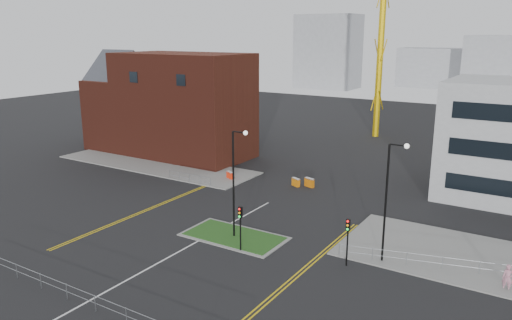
{
  "coord_description": "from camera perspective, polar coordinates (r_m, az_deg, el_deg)",
  "views": [
    {
      "loc": [
        24.19,
        -23.94,
        16.57
      ],
      "look_at": [
        0.12,
        14.46,
        5.0
      ],
      "focal_mm": 35.0,
      "sensor_mm": 36.0,
      "label": 1
    }
  ],
  "objects": [
    {
      "name": "ground",
      "position": [
        37.85,
        -12.13,
        -11.98
      ],
      "size": [
        200.0,
        200.0,
        0.0
      ],
      "primitive_type": "plane",
      "color": "black",
      "rests_on": "ground"
    },
    {
      "name": "pavement_left",
      "position": [
        65.85,
        -11.43,
        -0.49
      ],
      "size": [
        28.0,
        8.0,
        0.12
      ],
      "primitive_type": "cube",
      "color": "slate",
      "rests_on": "ground"
    },
    {
      "name": "pavement_right",
      "position": [
        41.44,
        26.71,
        -10.79
      ],
      "size": [
        24.0,
        10.0,
        0.12
      ],
      "primitive_type": "cube",
      "color": "slate",
      "rests_on": "ground"
    },
    {
      "name": "island_kerb",
      "position": [
        42.26,
        -2.52,
        -8.72
      ],
      "size": [
        8.6,
        4.6,
        0.08
      ],
      "primitive_type": "cube",
      "color": "slate",
      "rests_on": "ground"
    },
    {
      "name": "grass_island",
      "position": [
        42.25,
        -2.52,
        -8.7
      ],
      "size": [
        8.0,
        4.0,
        0.12
      ],
      "primitive_type": "cube",
      "color": "#204B19",
      "rests_on": "ground"
    },
    {
      "name": "brick_building",
      "position": [
        70.83,
        -10.13,
        6.21
      ],
      "size": [
        24.2,
        10.07,
        14.24
      ],
      "color": "#4F1D13",
      "rests_on": "ground"
    },
    {
      "name": "streetlamp_island",
      "position": [
        40.34,
        -2.35,
        -1.75
      ],
      "size": [
        1.46,
        0.36,
        9.18
      ],
      "color": "black",
      "rests_on": "ground"
    },
    {
      "name": "streetlamp_right_near",
      "position": [
        37.09,
        14.99,
        -3.69
      ],
      "size": [
        1.46,
        0.36,
        9.18
      ],
      "color": "black",
      "rests_on": "ground"
    },
    {
      "name": "traffic_light_island",
      "position": [
        38.72,
        -1.81,
        -6.89
      ],
      "size": [
        0.28,
        0.33,
        3.65
      ],
      "color": "black",
      "rests_on": "ground"
    },
    {
      "name": "traffic_light_right",
      "position": [
        36.93,
        10.44,
        -8.21
      ],
      "size": [
        0.28,
        0.33,
        3.65
      ],
      "color": "black",
      "rests_on": "ground"
    },
    {
      "name": "railing_front",
      "position": [
        34.0,
        -19.44,
        -14.23
      ],
      "size": [
        24.05,
        0.05,
        1.1
      ],
      "color": "gray",
      "rests_on": "ground"
    },
    {
      "name": "railing_left",
      "position": [
        56.99,
        -7.61,
        -1.93
      ],
      "size": [
        6.05,
        0.05,
        1.1
      ],
      "color": "gray",
      "rests_on": "ground"
    },
    {
      "name": "railing_right",
      "position": [
        38.97,
        24.21,
        -10.92
      ],
      "size": [
        19.05,
        5.05,
        1.1
      ],
      "color": "gray",
      "rests_on": "ground"
    },
    {
      "name": "centre_line",
      "position": [
        39.15,
        -10.07,
        -10.95
      ],
      "size": [
        0.15,
        30.0,
        0.01
      ],
      "primitive_type": "cube",
      "color": "silver",
      "rests_on": "ground"
    },
    {
      "name": "yellow_left_a",
      "position": [
        50.28,
        -11.63,
        -5.22
      ],
      "size": [
        0.12,
        24.0,
        0.01
      ],
      "primitive_type": "cube",
      "color": "gold",
      "rests_on": "ground"
    },
    {
      "name": "yellow_left_b",
      "position": [
        50.08,
        -11.38,
        -5.29
      ],
      "size": [
        0.12,
        24.0,
        0.01
      ],
      "primitive_type": "cube",
      "color": "gold",
      "rests_on": "ground"
    },
    {
      "name": "yellow_right_a",
      "position": [
        37.24,
        5.45,
        -12.16
      ],
      "size": [
        0.12,
        20.0,
        0.01
      ],
      "primitive_type": "cube",
      "color": "gold",
      "rests_on": "ground"
    },
    {
      "name": "yellow_right_b",
      "position": [
        37.12,
        5.87,
        -12.26
      ],
      "size": [
        0.12,
        20.0,
        0.01
      ],
      "primitive_type": "cube",
      "color": "gold",
      "rests_on": "ground"
    },
    {
      "name": "skyline_a",
      "position": [
        157.7,
        8.22,
        12.15
      ],
      "size": [
        18.0,
        12.0,
        22.0
      ],
      "primitive_type": "cube",
      "color": "gray",
      "rests_on": "ground"
    },
    {
      "name": "skyline_b",
      "position": [
        154.83,
        27.18,
        9.6
      ],
      "size": [
        24.0,
        12.0,
        16.0
      ],
      "primitive_type": "cube",
      "color": "gray",
      "rests_on": "ground"
    },
    {
      "name": "skyline_d",
      "position": [
        167.41,
        21.24,
        9.75
      ],
      "size": [
        30.0,
        12.0,
        12.0
      ],
      "primitive_type": "cube",
      "color": "gray",
      "rests_on": "ground"
    },
    {
      "name": "pedestrian",
      "position": [
        37.6,
        26.82,
        -11.93
      ],
      "size": [
        0.67,
        0.45,
        1.83
      ],
      "primitive_type": "imported",
      "rotation": [
        0.0,
        0.0,
        0.01
      ],
      "color": "#CA8397",
      "rests_on": "ground"
    },
    {
      "name": "barrier_left",
      "position": [
        58.14,
        -2.98,
        -1.74
      ],
      "size": [
        1.15,
        0.78,
        0.92
      ],
      "color": "red",
      "rests_on": "ground"
    },
    {
      "name": "barrier_mid",
      "position": [
        55.7,
        4.58,
        -2.5
      ],
      "size": [
        1.14,
        0.78,
        0.92
      ],
      "color": "#CE6C0B",
      "rests_on": "ground"
    },
    {
      "name": "barrier_right",
      "position": [
        55.56,
        6.11,
        -2.53
      ],
      "size": [
        1.25,
        0.77,
        1.0
      ],
      "color": "#C7640B",
      "rests_on": "ground"
    }
  ]
}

